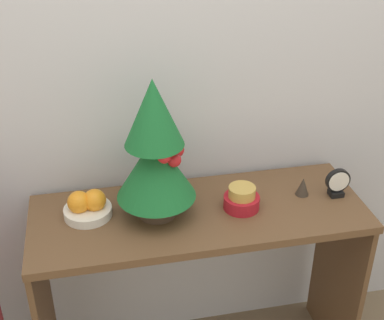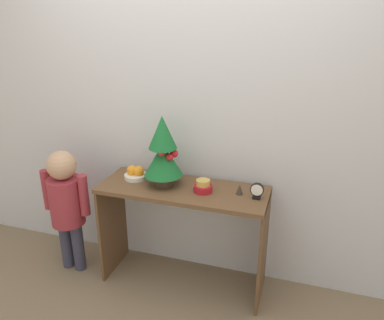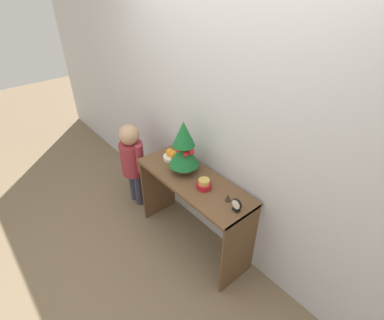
{
  "view_description": "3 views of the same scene",
  "coord_description": "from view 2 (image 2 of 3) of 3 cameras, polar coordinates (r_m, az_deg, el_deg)",
  "views": [
    {
      "loc": [
        -0.34,
        -1.29,
        1.87
      ],
      "look_at": [
        -0.03,
        0.18,
        1.01
      ],
      "focal_mm": 50.0,
      "sensor_mm": 36.0,
      "label": 1
    },
    {
      "loc": [
        0.78,
        -2.0,
        1.9
      ],
      "look_at": [
        0.08,
        0.19,
        1.01
      ],
      "focal_mm": 35.0,
      "sensor_mm": 36.0,
      "label": 2
    },
    {
      "loc": [
        1.59,
        -1.13,
        2.37
      ],
      "look_at": [
        -0.05,
        0.25,
        0.95
      ],
      "focal_mm": 28.0,
      "sensor_mm": 36.0,
      "label": 3
    }
  ],
  "objects": [
    {
      "name": "desk_clock",
      "position": [
        2.47,
        9.86,
        -4.69
      ],
      "size": [
        0.09,
        0.04,
        0.11
      ],
      "color": "black",
      "rests_on": "console_table"
    },
    {
      "name": "figurine",
      "position": [
        2.52,
        7.27,
        -4.45
      ],
      "size": [
        0.05,
        0.05,
        0.07
      ],
      "color": "#382D23",
      "rests_on": "console_table"
    },
    {
      "name": "back_wall",
      "position": [
        2.68,
        0.36,
        7.09
      ],
      "size": [
        7.0,
        0.05,
        2.5
      ],
      "primitive_type": "cube",
      "color": "silver",
      "rests_on": "ground_plane"
    },
    {
      "name": "fruit_bowl",
      "position": [
        2.77,
        -8.6,
        -2.04
      ],
      "size": [
        0.17,
        0.17,
        0.1
      ],
      "color": "silver",
      "rests_on": "console_table"
    },
    {
      "name": "child_figure",
      "position": [
        2.98,
        -18.64,
        -5.71
      ],
      "size": [
        0.39,
        0.25,
        0.99
      ],
      "color": "#38384C",
      "rests_on": "ground_plane"
    },
    {
      "name": "singing_bowl",
      "position": [
        2.54,
        1.7,
        -4.07
      ],
      "size": [
        0.13,
        0.13,
        0.09
      ],
      "color": "#AD1923",
      "rests_on": "console_table"
    },
    {
      "name": "ground_plane",
      "position": [
        2.87,
        -2.78,
        -20.43
      ],
      "size": [
        12.0,
        12.0,
        0.0
      ],
      "primitive_type": "plane",
      "color": "#7A664C"
    },
    {
      "name": "mini_tree",
      "position": [
        2.57,
        -4.44,
        1.31
      ],
      "size": [
        0.27,
        0.27,
        0.5
      ],
      "color": "#4C3828",
      "rests_on": "console_table"
    },
    {
      "name": "console_table",
      "position": [
        2.69,
        -1.37,
        -7.82
      ],
      "size": [
        1.18,
        0.44,
        0.78
      ],
      "color": "brown",
      "rests_on": "ground_plane"
    }
  ]
}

